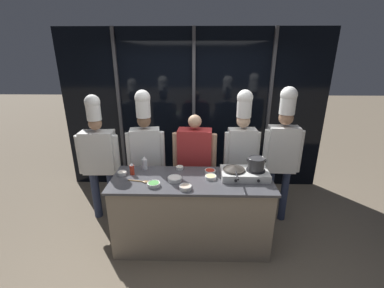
% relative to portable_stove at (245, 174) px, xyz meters
% --- Properties ---
extents(ground_plane, '(24.00, 24.00, 0.00)m').
position_rel_portable_stove_xyz_m(ground_plane, '(-0.63, -0.06, -0.96)').
color(ground_plane, '#7F705B').
extents(window_wall_back, '(4.44, 0.09, 2.70)m').
position_rel_portable_stove_xyz_m(window_wall_back, '(-0.63, 1.53, 0.39)').
color(window_wall_back, black).
rests_on(window_wall_back, ground_plane).
extents(demo_counter, '(1.90, 0.70, 0.91)m').
position_rel_portable_stove_xyz_m(demo_counter, '(-0.63, -0.06, -0.50)').
color(demo_counter, gray).
rests_on(demo_counter, ground_plane).
extents(portable_stove, '(0.56, 0.35, 0.10)m').
position_rel_portable_stove_xyz_m(portable_stove, '(0.00, 0.00, 0.00)').
color(portable_stove, silver).
rests_on(portable_stove, demo_counter).
extents(frying_pan, '(0.26, 0.46, 0.05)m').
position_rel_portable_stove_xyz_m(frying_pan, '(-0.13, -0.00, 0.07)').
color(frying_pan, '#38332D').
rests_on(frying_pan, portable_stove).
extents(stock_pot, '(0.22, 0.19, 0.15)m').
position_rel_portable_stove_xyz_m(stock_pot, '(0.13, 0.00, 0.13)').
color(stock_pot, '#333335').
rests_on(stock_pot, portable_stove).
extents(squeeze_bottle_chili, '(0.05, 0.05, 0.15)m').
position_rel_portable_stove_xyz_m(squeeze_bottle_chili, '(-1.36, 0.04, 0.03)').
color(squeeze_bottle_chili, red).
rests_on(squeeze_bottle_chili, demo_counter).
extents(squeeze_bottle_clear, '(0.06, 0.06, 0.18)m').
position_rel_portable_stove_xyz_m(squeeze_bottle_clear, '(-1.24, 0.19, 0.04)').
color(squeeze_bottle_clear, white).
rests_on(squeeze_bottle_clear, demo_counter).
extents(prep_bowl_chili_flakes, '(0.14, 0.14, 0.04)m').
position_rel_portable_stove_xyz_m(prep_bowl_chili_flakes, '(-0.41, 0.11, -0.03)').
color(prep_bowl_chili_flakes, white).
rests_on(prep_bowl_chili_flakes, demo_counter).
extents(prep_bowl_bean_sprouts, '(0.09, 0.09, 0.04)m').
position_rel_portable_stove_xyz_m(prep_bowl_bean_sprouts, '(-0.79, 0.21, -0.03)').
color(prep_bowl_bean_sprouts, white).
rests_on(prep_bowl_bean_sprouts, demo_counter).
extents(prep_bowl_scallions, '(0.15, 0.15, 0.04)m').
position_rel_portable_stove_xyz_m(prep_bowl_scallions, '(-1.05, -0.24, -0.02)').
color(prep_bowl_scallions, white).
rests_on(prep_bowl_scallions, demo_counter).
extents(prep_bowl_onion, '(0.11, 0.11, 0.04)m').
position_rel_portable_stove_xyz_m(prep_bowl_onion, '(-1.48, 0.03, -0.02)').
color(prep_bowl_onion, white).
rests_on(prep_bowl_onion, demo_counter).
extents(prep_bowl_rice, '(0.17, 0.17, 0.04)m').
position_rel_portable_stove_xyz_m(prep_bowl_rice, '(-0.83, -0.11, -0.02)').
color(prep_bowl_rice, white).
rests_on(prep_bowl_rice, demo_counter).
extents(prep_bowl_ginger, '(0.14, 0.14, 0.04)m').
position_rel_portable_stove_xyz_m(prep_bowl_ginger, '(-0.41, -0.04, -0.03)').
color(prep_bowl_ginger, white).
rests_on(prep_bowl_ginger, demo_counter).
extents(prep_bowl_chicken, '(0.14, 0.14, 0.05)m').
position_rel_portable_stove_xyz_m(prep_bowl_chicken, '(-0.69, -0.30, -0.02)').
color(prep_bowl_chicken, white).
rests_on(prep_bowl_chicken, demo_counter).
extents(serving_spoon_slotted, '(0.27, 0.08, 0.02)m').
position_rel_portable_stove_xyz_m(serving_spoon_slotted, '(-1.19, -0.15, -0.04)').
color(serving_spoon_slotted, olive).
rests_on(serving_spoon_slotted, demo_counter).
extents(chef_head, '(0.58, 0.24, 1.82)m').
position_rel_portable_stove_xyz_m(chef_head, '(-1.92, 0.47, 0.06)').
color(chef_head, '#2D3856').
rests_on(chef_head, ground_plane).
extents(chef_sous, '(0.51, 0.26, 1.87)m').
position_rel_portable_stove_xyz_m(chef_sous, '(-1.28, 0.50, 0.13)').
color(chef_sous, '#4C4C51').
rests_on(chef_sous, ground_plane).
extents(person_guest, '(0.60, 0.27, 1.55)m').
position_rel_portable_stove_xyz_m(person_guest, '(-0.60, 0.49, -0.03)').
color(person_guest, '#4C4C51').
rests_on(person_guest, ground_plane).
extents(chef_line, '(0.48, 0.21, 1.88)m').
position_rel_portable_stove_xyz_m(chef_line, '(0.04, 0.51, 0.15)').
color(chef_line, '#2D3856').
rests_on(chef_line, ground_plane).
extents(chef_pastry, '(0.51, 0.22, 1.93)m').
position_rel_portable_stove_xyz_m(chef_pastry, '(0.57, 0.47, 0.18)').
color(chef_pastry, '#2D3856').
rests_on(chef_pastry, ground_plane).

